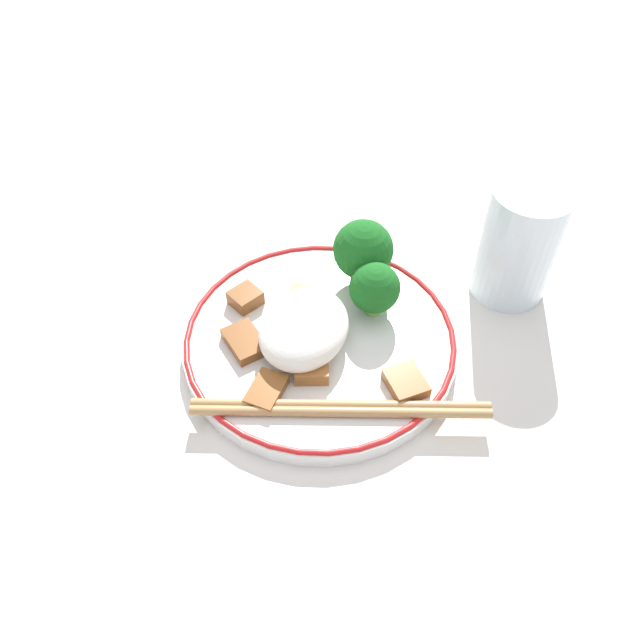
{
  "coord_description": "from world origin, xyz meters",
  "views": [
    {
      "loc": [
        0.32,
        0.11,
        0.41
      ],
      "look_at": [
        0.0,
        0.0,
        0.03
      ],
      "focal_mm": 35.0,
      "sensor_mm": 36.0,
      "label": 1
    }
  ],
  "objects_px": {
    "chopsticks": "(341,408)",
    "plate": "(320,340)",
    "broccoli_back_center": "(363,251)",
    "drinking_glass": "(519,244)",
    "broccoli_back_left": "(375,288)"
  },
  "relations": [
    {
      "from": "chopsticks",
      "to": "plate",
      "type": "bearing_deg",
      "value": -149.17
    },
    {
      "from": "broccoli_back_center",
      "to": "drinking_glass",
      "type": "xyz_separation_m",
      "value": [
        -0.05,
        0.13,
        0.0
      ]
    },
    {
      "from": "chopsticks",
      "to": "broccoli_back_left",
      "type": "bearing_deg",
      "value": -177.1
    },
    {
      "from": "drinking_glass",
      "to": "broccoli_back_center",
      "type": "bearing_deg",
      "value": -68.39
    },
    {
      "from": "plate",
      "to": "broccoli_back_left",
      "type": "bearing_deg",
      "value": 141.09
    },
    {
      "from": "broccoli_back_center",
      "to": "plate",
      "type": "bearing_deg",
      "value": -10.24
    },
    {
      "from": "plate",
      "to": "broccoli_back_left",
      "type": "xyz_separation_m",
      "value": [
        -0.04,
        0.03,
        0.03
      ]
    },
    {
      "from": "plate",
      "to": "drinking_glass",
      "type": "xyz_separation_m",
      "value": [
        -0.12,
        0.14,
        0.04
      ]
    },
    {
      "from": "plate",
      "to": "broccoli_back_left",
      "type": "relative_size",
      "value": 4.55
    },
    {
      "from": "broccoli_back_left",
      "to": "plate",
      "type": "bearing_deg",
      "value": -38.91
    },
    {
      "from": "plate",
      "to": "broccoli_back_center",
      "type": "height_order",
      "value": "broccoli_back_center"
    },
    {
      "from": "broccoli_back_center",
      "to": "chopsticks",
      "type": "height_order",
      "value": "broccoli_back_center"
    },
    {
      "from": "chopsticks",
      "to": "drinking_glass",
      "type": "distance_m",
      "value": 0.22
    },
    {
      "from": "broccoli_back_center",
      "to": "chopsticks",
      "type": "relative_size",
      "value": 0.29
    },
    {
      "from": "broccoli_back_center",
      "to": "chopsticks",
      "type": "xyz_separation_m",
      "value": [
        0.14,
        0.03,
        -0.03
      ]
    }
  ]
}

